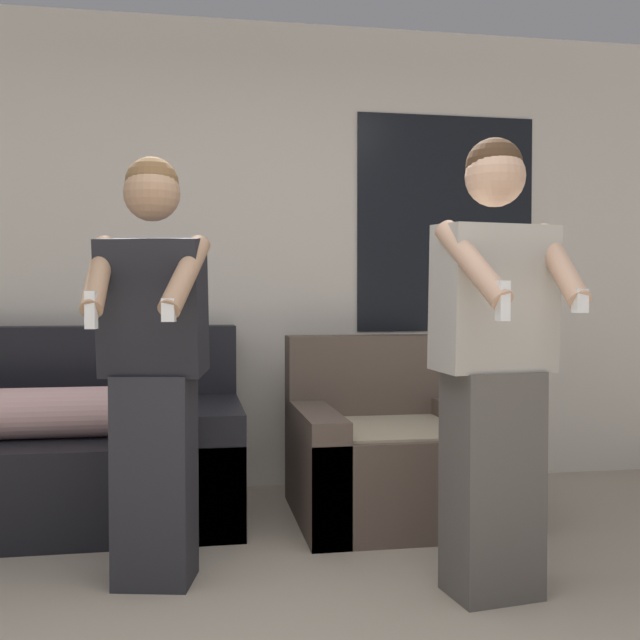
# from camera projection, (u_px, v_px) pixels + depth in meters

# --- Properties ---
(wall_back) EXTENTS (6.47, 0.07, 2.70)m
(wall_back) POSITION_uv_depth(u_px,v_px,m) (245.00, 255.00, 4.36)
(wall_back) COLOR silver
(wall_back) RESTS_ON ground_plane
(couch) EXTENTS (1.98, 0.99, 0.95)m
(couch) POSITION_uv_depth(u_px,v_px,m) (38.00, 455.00, 3.70)
(couch) COLOR black
(couch) RESTS_ON ground_plane
(armchair) EXTENTS (0.96, 0.93, 0.90)m
(armchair) POSITION_uv_depth(u_px,v_px,m) (389.00, 456.00, 3.78)
(armchair) COLOR brown
(armchair) RESTS_ON ground_plane
(person_left) EXTENTS (0.46, 0.53, 1.63)m
(person_left) POSITION_uv_depth(u_px,v_px,m) (153.00, 367.00, 2.85)
(person_left) COLOR #28282D
(person_left) RESTS_ON ground_plane
(person_right) EXTENTS (0.48, 0.50, 1.68)m
(person_right) POSITION_uv_depth(u_px,v_px,m) (494.00, 364.00, 2.74)
(person_right) COLOR #56514C
(person_right) RESTS_ON ground_plane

